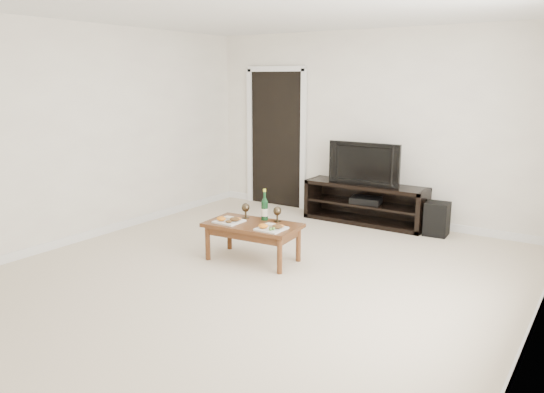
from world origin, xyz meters
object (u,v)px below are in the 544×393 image
Objects in this scene: media_console at (365,203)px; coffee_table at (253,242)px; television at (367,163)px; subwoofer at (437,219)px.

media_console is 1.66× the size of coffee_table.
media_console is 1.68× the size of television.
media_console reaches higher than subwoofer.
coffee_table is (-0.38, -2.11, -0.63)m from television.
television is at bearing 79.72° from coffee_table.
media_console is at bearing 173.90° from subwoofer.
subwoofer is at bearing 56.24° from coffee_table.
subwoofer is 2.49m from coffee_table.
subwoofer is 0.42× the size of coffee_table.
television is 0.98× the size of coffee_table.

